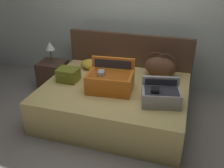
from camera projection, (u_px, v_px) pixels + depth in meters
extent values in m
plane|color=gray|center=(106.00, 132.00, 3.39)|extent=(12.00, 12.00, 0.00)
cube|color=#B7C1B2|center=(137.00, 10.00, 4.20)|extent=(8.00, 0.10, 2.60)
cube|color=tan|center=(114.00, 102.00, 3.62)|extent=(1.97, 1.55, 0.48)
cube|color=#4C3323|center=(129.00, 64.00, 4.19)|extent=(2.01, 0.08, 1.01)
cube|color=#D16619|center=(110.00, 82.00, 3.36)|extent=(0.63, 0.45, 0.25)
cube|color=#28282D|center=(110.00, 80.00, 3.34)|extent=(0.55, 0.40, 0.17)
cube|color=#99999E|center=(101.00, 73.00, 3.27)|extent=(0.11, 0.13, 0.06)
cube|color=#D16619|center=(113.00, 71.00, 3.51)|extent=(0.59, 0.10, 0.39)
cube|color=#28282D|center=(113.00, 71.00, 3.49)|extent=(0.50, 0.06, 0.33)
cube|color=gray|center=(161.00, 98.00, 3.06)|extent=(0.51, 0.38, 0.19)
cube|color=#28282D|center=(161.00, 95.00, 3.05)|extent=(0.45, 0.34, 0.13)
cube|color=black|center=(155.00, 90.00, 2.98)|extent=(0.11, 0.11, 0.06)
cube|color=gray|center=(160.00, 87.00, 3.18)|extent=(0.46, 0.14, 0.29)
cube|color=#28282D|center=(160.00, 88.00, 3.16)|extent=(0.38, 0.10, 0.25)
cube|color=olive|center=(68.00, 77.00, 3.65)|extent=(0.30, 0.25, 0.13)
cube|color=#28282D|center=(68.00, 75.00, 3.64)|extent=(0.26, 0.22, 0.09)
cube|color=black|center=(64.00, 71.00, 3.60)|extent=(0.09, 0.10, 0.06)
cube|color=#1E33A5|center=(71.00, 71.00, 3.62)|extent=(0.10, 0.07, 0.05)
cube|color=olive|center=(68.00, 71.00, 3.61)|extent=(0.30, 0.25, 0.06)
cube|color=olive|center=(63.00, 76.00, 3.51)|extent=(0.09, 0.03, 0.02)
ellipsoid|color=brown|center=(160.00, 67.00, 3.75)|extent=(0.51, 0.33, 0.30)
torus|color=brown|center=(156.00, 61.00, 3.74)|extent=(0.28, 0.05, 0.28)
torus|color=brown|center=(166.00, 63.00, 3.69)|extent=(0.28, 0.05, 0.28)
ellipsoid|color=gold|center=(92.00, 64.00, 4.05)|extent=(0.41, 0.34, 0.14)
cube|color=#4C3323|center=(53.00, 75.00, 4.40)|extent=(0.44, 0.40, 0.50)
cylinder|color=#3F3833|center=(52.00, 62.00, 4.28)|extent=(0.11, 0.11, 0.01)
cylinder|color=#4C443D|center=(51.00, 56.00, 4.23)|extent=(0.02, 0.02, 0.21)
cone|color=white|center=(50.00, 46.00, 4.16)|extent=(0.15, 0.15, 0.13)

